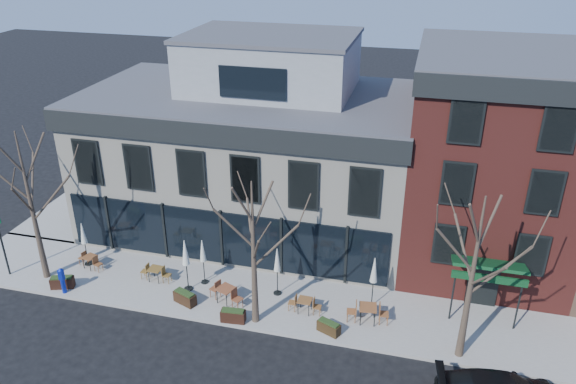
# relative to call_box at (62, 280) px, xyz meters

# --- Properties ---
(ground) EXTENTS (120.00, 120.00, 0.00)m
(ground) POSITION_rel_call_box_xyz_m (6.78, 4.20, -0.91)
(ground) COLOR black
(ground) RESTS_ON ground
(sidewalk_front) EXTENTS (33.50, 4.70, 0.15)m
(sidewalk_front) POSITION_rel_call_box_xyz_m (10.03, 2.05, -0.83)
(sidewalk_front) COLOR gray
(sidewalk_front) RESTS_ON ground
(sidewalk_side) EXTENTS (4.50, 12.00, 0.15)m
(sidewalk_side) POSITION_rel_call_box_xyz_m (-4.47, 10.20, -0.83)
(sidewalk_side) COLOR gray
(sidewalk_side) RESTS_ON ground
(corner_building) EXTENTS (18.39, 10.39, 11.10)m
(corner_building) POSITION_rel_call_box_xyz_m (6.85, 9.27, 3.81)
(corner_building) COLOR silver
(corner_building) RESTS_ON ground
(red_brick_building) EXTENTS (8.20, 11.78, 11.18)m
(red_brick_building) POSITION_rel_call_box_xyz_m (19.78, 9.18, 4.73)
(red_brick_building) COLOR maroon
(red_brick_building) RESTS_ON ground
(tree_corner) EXTENTS (3.93, 3.98, 7.92)m
(tree_corner) POSITION_rel_call_box_xyz_m (-1.71, 1.00, 3.34)
(tree_corner) COLOR #382B21
(tree_corner) RESTS_ON sidewalk_front
(tree_mid) EXTENTS (3.50, 3.55, 7.04)m
(tree_mid) POSITION_rel_call_box_xyz_m (9.79, 0.30, 2.88)
(tree_mid) COLOR #382B21
(tree_mid) RESTS_ON sidewalk_front
(tree_right) EXTENTS (3.72, 3.77, 7.48)m
(tree_right) POSITION_rel_call_box_xyz_m (18.79, 0.30, 3.11)
(tree_right) COLOR #382B21
(tree_right) RESTS_ON sidewalk_front
(sign_pole) EXTENTS (0.50, 0.10, 3.40)m
(sign_pole) POSITION_rel_call_box_xyz_m (-3.72, 0.70, 1.17)
(sign_pole) COLOR black
(sign_pole) RESTS_ON sidewalk_front
(call_box) EXTENTS (0.28, 0.28, 1.43)m
(call_box) POSITION_rel_call_box_xyz_m (0.00, 0.00, 0.00)
(call_box) COLOR #0B1E99
(call_box) RESTS_ON sidewalk_front
(cafe_set_0) EXTENTS (1.62, 0.85, 0.83)m
(cafe_set_0) POSITION_rel_call_box_xyz_m (0.05, 2.29, -0.33)
(cafe_set_0) COLOR brown
(cafe_set_0) RESTS_ON sidewalk_front
(cafe_set_1) EXTENTS (1.65, 0.68, 0.87)m
(cafe_set_1) POSITION_rel_call_box_xyz_m (3.91, 2.09, -0.31)
(cafe_set_1) COLOR brown
(cafe_set_1) RESTS_ON sidewalk_front
(cafe_set_3) EXTENTS (1.94, 1.15, 1.00)m
(cafe_set_3) POSITION_rel_call_box_xyz_m (8.01, 1.24, -0.24)
(cafe_set_3) COLOR brown
(cafe_set_3) RESTS_ON sidewalk_front
(cafe_set_4) EXTENTS (1.60, 0.66, 0.84)m
(cafe_set_4) POSITION_rel_call_box_xyz_m (11.81, 1.47, -0.33)
(cafe_set_4) COLOR brown
(cafe_set_4) RESTS_ON sidewalk_front
(cafe_set_5) EXTENTS (1.99, 0.87, 1.03)m
(cafe_set_5) POSITION_rel_call_box_xyz_m (14.74, 1.49, -0.23)
(cafe_set_5) COLOR brown
(cafe_set_5) RESTS_ON sidewalk_front
(umbrella_0) EXTENTS (0.40, 0.40, 2.49)m
(umbrella_0) POSITION_rel_call_box_xyz_m (-0.29, 2.54, 1.00)
(umbrella_0) COLOR black
(umbrella_0) RESTS_ON sidewalk_front
(umbrella_1) EXTENTS (0.45, 0.45, 2.80)m
(umbrella_1) POSITION_rel_call_box_xyz_m (5.81, 1.79, 1.22)
(umbrella_1) COLOR black
(umbrella_1) RESTS_ON sidewalk_front
(umbrella_2) EXTENTS (0.40, 0.40, 2.48)m
(umbrella_2) POSITION_rel_call_box_xyz_m (6.38, 2.53, 0.99)
(umbrella_2) COLOR black
(umbrella_2) RESTS_ON sidewalk_front
(umbrella_3) EXTENTS (0.41, 0.41, 2.57)m
(umbrella_3) POSITION_rel_call_box_xyz_m (10.20, 2.54, 1.05)
(umbrella_3) COLOR black
(umbrella_3) RESTS_ON sidewalk_front
(umbrella_4) EXTENTS (0.43, 0.43, 2.68)m
(umbrella_4) POSITION_rel_call_box_xyz_m (14.79, 2.70, 1.14)
(umbrella_4) COLOR black
(umbrella_4) RESTS_ON sidewalk_front
(planter_0) EXTENTS (1.20, 0.79, 0.62)m
(planter_0) POSITION_rel_call_box_xyz_m (-0.33, 0.36, -0.45)
(planter_0) COLOR black
(planter_0) RESTS_ON sidewalk_front
(planter_1) EXTENTS (1.23, 0.84, 0.64)m
(planter_1) POSITION_rel_call_box_xyz_m (6.12, 0.70, -0.44)
(planter_1) COLOR black
(planter_1) RESTS_ON sidewalk_front
(planter_2) EXTENTS (1.16, 0.55, 0.63)m
(planter_2) POSITION_rel_call_box_xyz_m (8.80, 0.00, -0.45)
(planter_2) COLOR black
(planter_2) RESTS_ON sidewalk_front
(planter_3) EXTENTS (1.13, 0.80, 0.59)m
(planter_3) POSITION_rel_call_box_xyz_m (13.17, 0.32, -0.47)
(planter_3) COLOR #302110
(planter_3) RESTS_ON sidewalk_front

